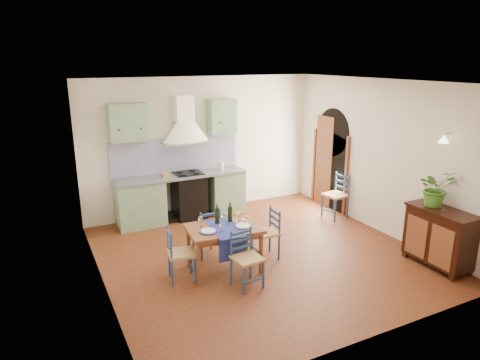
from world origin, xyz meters
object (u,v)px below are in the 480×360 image
chair_near (246,258)px  potted_plant (436,188)px  sideboard (439,236)px  dining_table (224,232)px

chair_near → potted_plant: (2.96, -0.61, 0.80)m
sideboard → potted_plant: 0.74m
chair_near → sideboard: 3.05m
dining_table → sideboard: (3.01, -1.37, -0.11)m
chair_near → sideboard: (2.94, -0.79, 0.08)m
sideboard → potted_plant: bearing=85.1°
chair_near → sideboard: bearing=-15.1°
chair_near → potted_plant: potted_plant is taller
potted_plant → sideboard: bearing=-94.9°
dining_table → sideboard: size_ratio=1.10×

